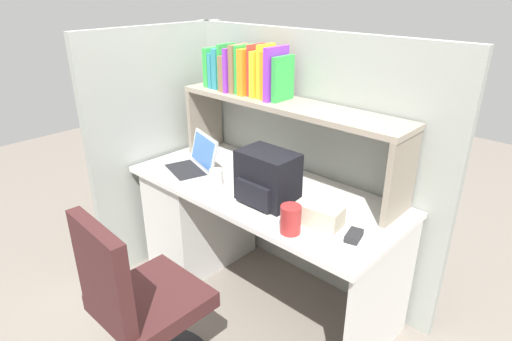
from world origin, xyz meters
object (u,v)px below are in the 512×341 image
object	(u,v)px
laptop	(193,164)
computer_mouse	(354,236)
backpack	(267,178)
office_chair	(142,316)
tissue_box	(319,215)
paper_cup	(216,178)
snack_canister	(291,219)

from	to	relation	value
laptop	computer_mouse	bearing A→B (deg)	0.39
backpack	office_chair	size ratio (longest dim) A/B	0.32
laptop	tissue_box	bearing A→B (deg)	0.49
paper_cup	tissue_box	size ratio (longest dim) A/B	0.44
paper_cup	tissue_box	xyz separation A→B (m)	(0.66, 0.05, 0.00)
laptop	tissue_box	size ratio (longest dim) A/B	1.69
backpack	computer_mouse	xyz separation A→B (m)	(0.53, -0.01, -0.12)
computer_mouse	tissue_box	distance (m)	0.20
tissue_box	laptop	bearing A→B (deg)	173.69
backpack	paper_cup	bearing A→B (deg)	-170.46
office_chair	tissue_box	bearing A→B (deg)	-116.50
laptop	tissue_box	xyz separation A→B (m)	(0.92, 0.01, -0.00)
paper_cup	snack_canister	world-z (taller)	snack_canister
backpack	snack_canister	distance (m)	0.33
computer_mouse	paper_cup	world-z (taller)	paper_cup
backpack	paper_cup	xyz separation A→B (m)	(-0.33, -0.06, -0.08)
laptop	computer_mouse	world-z (taller)	laptop
backpack	computer_mouse	world-z (taller)	backpack
paper_cup	computer_mouse	bearing A→B (deg)	3.27
laptop	computer_mouse	xyz separation A→B (m)	(1.11, 0.01, -0.03)
computer_mouse	paper_cup	size ratio (longest dim) A/B	1.07
paper_cup	tissue_box	bearing A→B (deg)	4.24
paper_cup	snack_canister	bearing A→B (deg)	-9.36
computer_mouse	paper_cup	distance (m)	0.86
paper_cup	tissue_box	world-z (taller)	tissue_box
backpack	computer_mouse	size ratio (longest dim) A/B	2.88
paper_cup	snack_canister	xyz separation A→B (m)	(0.61, -0.10, 0.02)
laptop	office_chair	world-z (taller)	laptop
laptop	office_chair	distance (m)	0.96
backpack	computer_mouse	distance (m)	0.54
laptop	backpack	size ratio (longest dim) A/B	1.24
laptop	paper_cup	bearing A→B (deg)	-9.32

